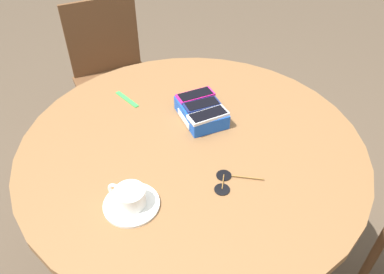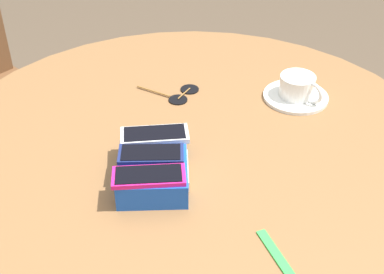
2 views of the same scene
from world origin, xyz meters
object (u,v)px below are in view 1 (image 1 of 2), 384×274
at_px(round_table, 192,168).
at_px(phone_box, 201,112).
at_px(saucer, 132,204).
at_px(chair_far_side, 115,79).
at_px(phone_white, 208,115).
at_px(coffee_cup, 129,197).
at_px(phone_magenta, 195,95).
at_px(phone_navy, 202,105).
at_px(lanyard_strap, 127,99).
at_px(sunglasses, 226,182).

relative_size(round_table, phone_box, 5.32).
relative_size(saucer, chair_far_side, 0.18).
bearing_deg(chair_far_side, phone_white, 21.76).
bearing_deg(coffee_cup, phone_magenta, 149.36).
bearing_deg(phone_navy, chair_far_side, -157.37).
distance_m(phone_magenta, lanyard_strap, 0.26).
relative_size(round_table, phone_navy, 8.41).
bearing_deg(lanyard_strap, coffee_cup, -0.10).
distance_m(round_table, coffee_cup, 0.34).
distance_m(phone_box, sunglasses, 0.31).
bearing_deg(chair_far_side, phone_navy, 22.63).
height_order(round_table, phone_white, phone_white).
relative_size(coffee_cup, chair_far_side, 0.12).
bearing_deg(phone_white, coffee_cup, -42.63).
bearing_deg(chair_far_side, coffee_cup, 4.31).
relative_size(phone_magenta, coffee_cup, 1.38).
relative_size(phone_magenta, chair_far_side, 0.17).
relative_size(phone_white, chair_far_side, 0.17).
bearing_deg(phone_white, sunglasses, 1.44).
distance_m(phone_magenta, chair_far_side, 0.91).
height_order(phone_box, phone_navy, phone_navy).
relative_size(phone_magenta, lanyard_strap, 1.11).
relative_size(phone_magenta, phone_white, 0.98).
relative_size(phone_magenta, phone_navy, 1.07).
distance_m(phone_magenta, sunglasses, 0.37).
height_order(round_table, chair_far_side, chair_far_side).
distance_m(round_table, chair_far_side, 1.01).
xyz_separation_m(coffee_cup, sunglasses, (-0.04, 0.27, -0.03)).
relative_size(coffee_cup, lanyard_strap, 0.80).
relative_size(saucer, lanyard_strap, 1.20).
bearing_deg(phone_white, lanyard_strap, -128.78).
xyz_separation_m(coffee_cup, lanyard_strap, (-0.50, 0.00, -0.03)).
distance_m(phone_white, lanyard_strap, 0.34).
bearing_deg(lanyard_strap, sunglasses, 30.52).
distance_m(phone_navy, saucer, 0.44).
bearing_deg(phone_magenta, phone_white, 10.56).
bearing_deg(coffee_cup, phone_navy, 143.75).
height_order(phone_magenta, saucer, phone_magenta).
bearing_deg(phone_navy, phone_magenta, -167.94).
bearing_deg(lanyard_strap, phone_white, 51.22).
distance_m(phone_box, chair_far_side, 0.96).
bearing_deg(sunglasses, phone_box, -176.49).
bearing_deg(lanyard_strap, round_table, 36.76).
xyz_separation_m(saucer, sunglasses, (-0.04, 0.27, -0.00)).
relative_size(phone_magenta, saucer, 0.92).
bearing_deg(round_table, saucer, -40.84).
xyz_separation_m(round_table, phone_box, (-0.12, 0.05, 0.14)).
relative_size(round_table, saucer, 7.27).
relative_size(saucer, coffee_cup, 1.49).
bearing_deg(round_table, chair_far_side, -162.85).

